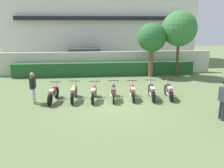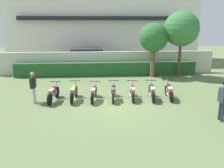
% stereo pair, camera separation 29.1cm
% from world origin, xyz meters
% --- Properties ---
extents(ground, '(60.00, 60.00, 0.00)m').
position_xyz_m(ground, '(0.00, 0.00, 0.00)').
color(ground, '#607547').
extents(building, '(18.52, 6.50, 8.40)m').
position_xyz_m(building, '(0.00, 14.17, 4.20)').
color(building, white).
rests_on(building, ground).
extents(compound_wall, '(17.59, 0.30, 1.81)m').
position_xyz_m(compound_wall, '(0.00, 7.37, 0.91)').
color(compound_wall, beige).
rests_on(compound_wall, ground).
extents(hedge_row, '(14.07, 0.70, 1.05)m').
position_xyz_m(hedge_row, '(0.00, 6.67, 0.53)').
color(hedge_row, '#235628').
rests_on(hedge_row, ground).
extents(parked_car, '(4.58, 2.23, 1.89)m').
position_xyz_m(parked_car, '(-1.47, 9.27, 0.94)').
color(parked_car, navy).
rests_on(parked_car, ground).
extents(tree_near_inspector, '(2.16, 2.16, 4.06)m').
position_xyz_m(tree_near_inspector, '(3.50, 6.04, 2.93)').
color(tree_near_inspector, brown).
rests_on(tree_near_inspector, ground).
extents(tree_far_side, '(2.59, 2.59, 4.92)m').
position_xyz_m(tree_far_side, '(5.50, 5.85, 3.61)').
color(tree_far_side, '#4C3823').
rests_on(tree_far_side, ground).
extents(motorcycle_in_row_0, '(0.60, 1.92, 0.97)m').
position_xyz_m(motorcycle_in_row_0, '(-3.13, 0.61, 0.46)').
color(motorcycle_in_row_0, black).
rests_on(motorcycle_in_row_0, ground).
extents(motorcycle_in_row_1, '(0.60, 1.93, 0.97)m').
position_xyz_m(motorcycle_in_row_1, '(-2.07, 0.70, 0.46)').
color(motorcycle_in_row_1, black).
rests_on(motorcycle_in_row_1, ground).
extents(motorcycle_in_row_2, '(0.60, 1.89, 0.96)m').
position_xyz_m(motorcycle_in_row_2, '(-1.00, 0.62, 0.45)').
color(motorcycle_in_row_2, black).
rests_on(motorcycle_in_row_2, ground).
extents(motorcycle_in_row_3, '(0.60, 1.89, 0.95)m').
position_xyz_m(motorcycle_in_row_3, '(0.05, 0.66, 0.44)').
color(motorcycle_in_row_3, black).
rests_on(motorcycle_in_row_3, ground).
extents(motorcycle_in_row_4, '(0.60, 1.80, 0.94)m').
position_xyz_m(motorcycle_in_row_4, '(1.08, 0.68, 0.44)').
color(motorcycle_in_row_4, black).
rests_on(motorcycle_in_row_4, ground).
extents(motorcycle_in_row_5, '(0.60, 1.85, 0.97)m').
position_xyz_m(motorcycle_in_row_5, '(2.13, 0.58, 0.45)').
color(motorcycle_in_row_5, black).
rests_on(motorcycle_in_row_5, ground).
extents(motorcycle_in_row_6, '(0.60, 1.80, 0.95)m').
position_xyz_m(motorcycle_in_row_6, '(3.10, 0.62, 0.44)').
color(motorcycle_in_row_6, black).
rests_on(motorcycle_in_row_6, ground).
extents(inspector_person, '(0.22, 0.66, 1.63)m').
position_xyz_m(inspector_person, '(-4.10, 0.46, 0.96)').
color(inspector_person, silver).
rests_on(inspector_person, ground).
extents(officer_0, '(0.23, 0.66, 1.66)m').
position_xyz_m(officer_0, '(4.37, -2.51, 0.98)').
color(officer_0, '#28333D').
rests_on(officer_0, ground).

